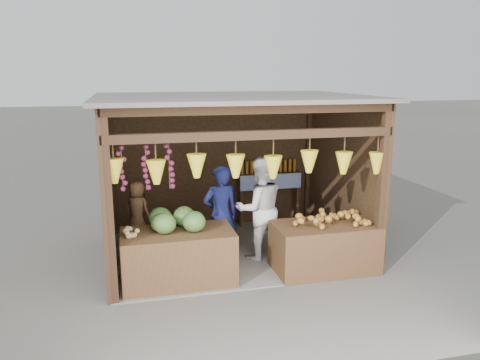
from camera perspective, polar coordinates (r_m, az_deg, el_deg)
name	(u,v)px	position (r m, az deg, el deg)	size (l,w,h in m)	color
ground	(232,251)	(8.17, -0.97, -8.70)	(80.00, 80.00, 0.00)	#514F49
stall_structure	(230,157)	(7.66, -1.19, 2.83)	(4.30, 3.30, 2.66)	slate
back_shelf	(269,183)	(9.36, 3.52, -0.31)	(1.25, 0.32, 1.32)	#382314
counter_left	(178,257)	(6.93, -7.54, -9.33)	(1.61, 0.85, 0.79)	#463117
counter_right	(324,247)	(7.43, 10.25, -8.05)	(1.57, 0.85, 0.75)	#492E18
stool	(139,248)	(8.06, -12.18, -8.08)	(0.34, 0.34, 0.32)	black
man_standing	(221,215)	(7.50, -2.38, -4.23)	(0.58, 0.38, 1.60)	#13184A
woman_standing	(259,209)	(7.63, 2.38, -3.50)	(0.83, 0.65, 1.70)	silver
vendor_seated	(137,210)	(7.86, -12.40, -3.65)	(0.48, 0.31, 0.98)	brown
melon_pile	(177,219)	(6.82, -7.68, -4.76)	(1.00, 0.50, 0.32)	#1F4C14
tanfruit_pile	(133,231)	(6.74, -12.95, -6.03)	(0.34, 0.40, 0.13)	tan
mango_pile	(332,216)	(7.33, 11.15, -4.38)	(1.40, 0.64, 0.22)	#B73A18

